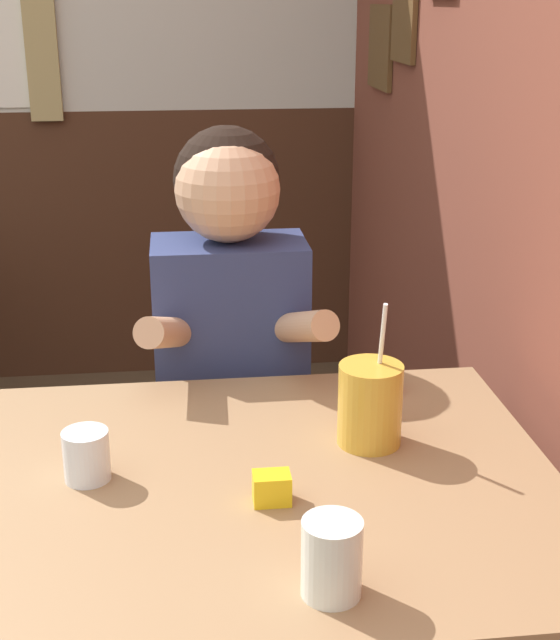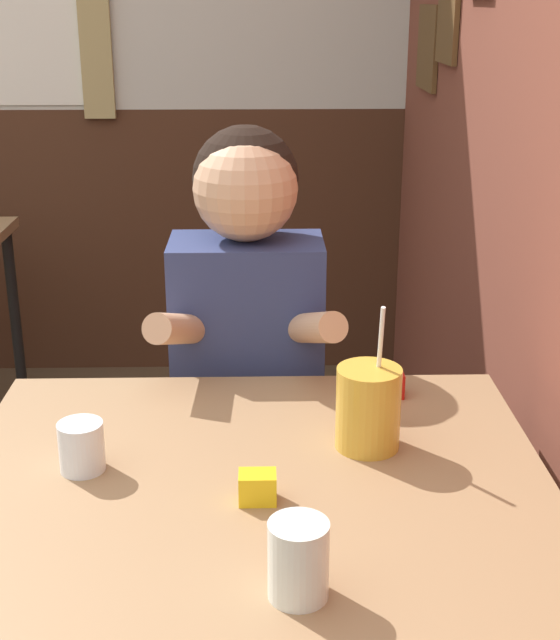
# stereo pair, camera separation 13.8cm
# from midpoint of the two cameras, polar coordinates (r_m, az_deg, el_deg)

# --- Properties ---
(brick_wall_right) EXTENTS (0.08, 4.56, 2.70)m
(brick_wall_right) POSITION_cam_midpoint_polar(r_m,az_deg,el_deg) (2.41, 15.63, 15.32)
(brick_wall_right) COLOR brown
(brick_wall_right) RESTS_ON ground_plane
(back_wall) EXTENTS (5.85, 0.09, 2.70)m
(back_wall) POSITION_cam_midpoint_polar(r_m,az_deg,el_deg) (3.70, -14.22, 16.92)
(back_wall) COLOR silver
(back_wall) RESTS_ON ground_plane
(main_table) EXTENTS (1.01, 0.85, 0.76)m
(main_table) POSITION_cam_midpoint_polar(r_m,az_deg,el_deg) (1.55, 0.87, -12.31)
(main_table) COLOR #93704C
(main_table) RESTS_ON ground_plane
(person_seated) EXTENTS (0.42, 0.42, 1.26)m
(person_seated) POSITION_cam_midpoint_polar(r_m,az_deg,el_deg) (2.06, -0.16, -3.64)
(person_seated) COLOR navy
(person_seated) RESTS_ON ground_plane
(cocktail_pitcher) EXTENTS (0.12, 0.12, 0.27)m
(cocktail_pitcher) POSITION_cam_midpoint_polar(r_m,az_deg,el_deg) (1.59, 8.15, -5.63)
(cocktail_pitcher) COLOR gold
(cocktail_pitcher) RESTS_ON main_table
(glass_near_pitcher) EXTENTS (0.08, 0.08, 0.09)m
(glass_near_pitcher) POSITION_cam_midpoint_polar(r_m,az_deg,el_deg) (1.54, -10.09, -8.04)
(glass_near_pitcher) COLOR silver
(glass_near_pitcher) RESTS_ON main_table
(glass_center) EXTENTS (0.08, 0.08, 0.11)m
(glass_center) POSITION_cam_midpoint_polar(r_m,az_deg,el_deg) (1.22, 4.52, -15.14)
(glass_center) COLOR silver
(glass_center) RESTS_ON main_table
(condiment_ketchup) EXTENTS (0.06, 0.04, 0.05)m
(condiment_ketchup) POSITION_cam_midpoint_polar(r_m,az_deg,el_deg) (1.82, 9.13, -4.13)
(condiment_ketchup) COLOR #B7140F
(condiment_ketchup) RESTS_ON main_table
(condiment_mustard) EXTENTS (0.06, 0.04, 0.05)m
(condiment_mustard) POSITION_cam_midpoint_polar(r_m,az_deg,el_deg) (1.44, 1.34, -10.72)
(condiment_mustard) COLOR yellow
(condiment_mustard) RESTS_ON main_table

